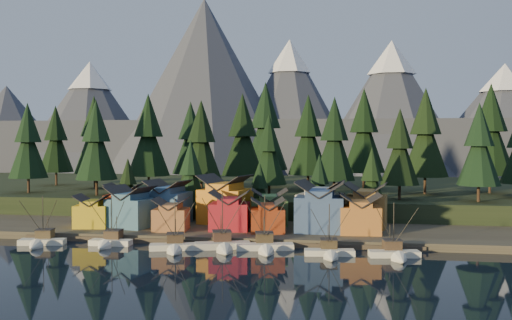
% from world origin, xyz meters
% --- Properties ---
extents(ground, '(500.00, 500.00, 0.00)m').
position_xyz_m(ground, '(0.00, 0.00, 0.00)').
color(ground, black).
rests_on(ground, ground).
extents(shore_strip, '(400.00, 50.00, 1.50)m').
position_xyz_m(shore_strip, '(0.00, 40.00, 0.75)').
color(shore_strip, '#39332A').
rests_on(shore_strip, ground).
extents(hillside, '(420.00, 100.00, 6.00)m').
position_xyz_m(hillside, '(0.00, 90.00, 3.00)').
color(hillside, black).
rests_on(hillside, ground).
extents(dock, '(80.00, 4.00, 1.00)m').
position_xyz_m(dock, '(0.00, 16.50, 0.50)').
color(dock, '#4B4136').
rests_on(dock, ground).
extents(mountain_ridge, '(560.00, 190.00, 90.00)m').
position_xyz_m(mountain_ridge, '(-4.20, 213.59, 26.06)').
color(mountain_ridge, '#474B5B').
rests_on(mountain_ridge, ground).
extents(boat_0, '(9.42, 9.94, 10.66)m').
position_xyz_m(boat_0, '(-33.54, 9.15, 2.04)').
color(boat_0, silver).
rests_on(boat_0, ground).
extents(boat_1, '(8.37, 9.08, 10.72)m').
position_xyz_m(boat_1, '(-20.09, 10.80, 2.15)').
color(boat_1, white).
rests_on(boat_1, ground).
extents(boat_2, '(10.13, 10.57, 10.88)m').
position_xyz_m(boat_2, '(-5.99, 8.34, 2.03)').
color(boat_2, silver).
rests_on(boat_2, ground).
extents(boat_3, '(11.18, 11.62, 11.81)m').
position_xyz_m(boat_3, '(2.69, 10.76, 2.18)').
color(boat_3, beige).
rests_on(boat_3, ground).
extents(boat_4, '(11.39, 12.03, 11.34)m').
position_xyz_m(boat_4, '(10.64, 10.94, 2.02)').
color(boat_4, silver).
rests_on(boat_4, ground).
extents(boat_5, '(9.38, 10.04, 10.18)m').
position_xyz_m(boat_5, '(22.66, 7.94, 1.89)').
color(boat_5, silver).
rests_on(boat_5, ground).
extents(boat_6, '(9.38, 9.95, 10.63)m').
position_xyz_m(boat_6, '(34.04, 8.44, 2.03)').
color(boat_6, silver).
rests_on(boat_6, ground).
extents(house_front_0, '(8.12, 7.80, 7.15)m').
position_xyz_m(house_front_0, '(-29.54, 23.68, 5.26)').
color(house_front_0, gold).
rests_on(house_front_0, shore_strip).
extents(house_front_1, '(10.30, 10.03, 9.04)m').
position_xyz_m(house_front_1, '(-21.26, 24.99, 6.25)').
color(house_front_1, '#345C7B').
rests_on(house_front_1, shore_strip).
extents(house_front_2, '(7.62, 7.67, 6.82)m').
position_xyz_m(house_front_2, '(-11.22, 22.22, 5.08)').
color(house_front_2, '#9F6338').
rests_on(house_front_2, shore_strip).
extents(house_front_3, '(8.81, 8.46, 8.29)m').
position_xyz_m(house_front_3, '(0.87, 24.99, 5.86)').
color(house_front_3, maroon).
rests_on(house_front_3, shore_strip).
extents(house_front_4, '(8.17, 8.60, 7.05)m').
position_xyz_m(house_front_4, '(9.20, 23.53, 5.20)').
color(house_front_4, maroon).
rests_on(house_front_4, shore_strip).
extents(house_front_5, '(10.12, 9.23, 10.45)m').
position_xyz_m(house_front_5, '(19.91, 25.89, 6.99)').
color(house_front_5, '#324976').
rests_on(house_front_5, shore_strip).
extents(house_front_6, '(8.64, 8.23, 8.14)m').
position_xyz_m(house_front_6, '(28.09, 24.80, 5.78)').
color(house_front_6, '#B06A2D').
rests_on(house_front_6, shore_strip).
extents(house_back_0, '(8.91, 8.63, 8.76)m').
position_xyz_m(house_back_0, '(-26.76, 34.38, 6.10)').
color(house_back_0, maroon).
rests_on(house_back_0, shore_strip).
extents(house_back_1, '(10.03, 10.12, 9.86)m').
position_xyz_m(house_back_1, '(-15.25, 32.56, 6.68)').
color(house_back_1, '#3B638D').
rests_on(house_back_1, shore_strip).
extents(house_back_2, '(12.24, 11.58, 11.10)m').
position_xyz_m(house_back_2, '(-2.29, 34.55, 7.33)').
color(house_back_2, orange).
rests_on(house_back_2, shore_strip).
extents(house_back_3, '(9.11, 8.38, 8.17)m').
position_xyz_m(house_back_3, '(8.24, 32.95, 5.79)').
color(house_back_3, '#49753F').
rests_on(house_back_3, shore_strip).
extents(house_back_4, '(10.77, 10.46, 10.19)m').
position_xyz_m(house_back_4, '(19.66, 32.36, 6.85)').
color(house_back_4, beige).
rests_on(house_back_4, shore_strip).
extents(house_back_5, '(9.61, 9.71, 9.69)m').
position_xyz_m(house_back_5, '(29.53, 33.38, 6.59)').
color(house_back_5, olive).
rests_on(house_back_5, shore_strip).
extents(tree_hill_0, '(10.72, 10.72, 24.96)m').
position_xyz_m(tree_hill_0, '(-62.00, 52.00, 19.65)').
color(tree_hill_0, '#332319').
rests_on(tree_hill_0, hillside).
extents(tree_hill_1, '(12.00, 12.00, 27.96)m').
position_xyz_m(tree_hill_1, '(-50.00, 68.00, 21.29)').
color(tree_hill_1, '#332319').
rests_on(tree_hill_1, hillside).
extents(tree_hill_2, '(10.86, 10.86, 25.29)m').
position_xyz_m(tree_hill_2, '(-40.00, 48.00, 19.83)').
color(tree_hill_2, '#332319').
rests_on(tree_hill_2, hillside).
extents(tree_hill_3, '(11.89, 11.89, 27.70)m').
position_xyz_m(tree_hill_3, '(-30.00, 60.00, 21.14)').
color(tree_hill_3, '#332319').
rests_on(tree_hill_3, hillside).
extents(tree_hill_4, '(11.32, 11.32, 26.38)m').
position_xyz_m(tree_hill_4, '(-22.00, 75.00, 20.42)').
color(tree_hill_4, '#332319').
rests_on(tree_hill_4, hillside).
extents(tree_hill_5, '(10.75, 10.75, 25.05)m').
position_xyz_m(tree_hill_5, '(-12.00, 50.00, 19.69)').
color(tree_hill_5, '#332319').
rests_on(tree_hill_5, hillside).
extents(tree_hill_6, '(11.95, 11.95, 27.84)m').
position_xyz_m(tree_hill_6, '(-4.00, 65.00, 21.22)').
color(tree_hill_6, '#332319').
rests_on(tree_hill_6, hillside).
extents(tree_hill_7, '(9.05, 9.05, 21.09)m').
position_xyz_m(tree_hill_7, '(6.00, 48.00, 17.52)').
color(tree_hill_7, '#332319').
rests_on(tree_hill_7, hillside).
extents(tree_hill_8, '(11.95, 11.95, 27.83)m').
position_xyz_m(tree_hill_8, '(14.00, 72.00, 21.21)').
color(tree_hill_8, '#332319').
rests_on(tree_hill_8, hillside).
extents(tree_hill_9, '(11.08, 11.08, 25.81)m').
position_xyz_m(tree_hill_9, '(22.00, 55.00, 20.11)').
color(tree_hill_9, '#332319').
rests_on(tree_hill_9, hillside).
extents(tree_hill_10, '(12.93, 12.93, 30.13)m').
position_xyz_m(tree_hill_10, '(30.00, 80.00, 22.47)').
color(tree_hill_10, '#332319').
rests_on(tree_hill_10, hillside).
extents(tree_hill_11, '(9.61, 9.61, 22.39)m').
position_xyz_m(tree_hill_11, '(38.00, 50.00, 18.24)').
color(tree_hill_11, '#332319').
rests_on(tree_hill_11, hillside).
extents(tree_hill_12, '(12.36, 12.36, 28.79)m').
position_xyz_m(tree_hill_12, '(46.00, 66.00, 21.74)').
color(tree_hill_12, '#332319').
rests_on(tree_hill_12, hillside).
extents(tree_hill_13, '(10.09, 10.09, 23.50)m').
position_xyz_m(tree_hill_13, '(56.00, 48.00, 18.84)').
color(tree_hill_13, '#332319').
rests_on(tree_hill_13, hillside).
extents(tree_hill_14, '(12.98, 12.98, 30.23)m').
position_xyz_m(tree_hill_14, '(64.00, 72.00, 22.53)').
color(tree_hill_14, '#332319').
rests_on(tree_hill_14, hillside).
extents(tree_hill_15, '(14.02, 14.02, 32.65)m').
position_xyz_m(tree_hill_15, '(0.00, 82.00, 23.85)').
color(tree_hill_15, '#332319').
rests_on(tree_hill_15, hillside).
extents(tree_hill_16, '(11.08, 11.08, 25.81)m').
position_xyz_m(tree_hill_16, '(-68.00, 78.00, 20.11)').
color(tree_hill_16, '#332319').
rests_on(tree_hill_16, hillside).
extents(tree_shore_0, '(6.31, 6.31, 14.69)m').
position_xyz_m(tree_shore_0, '(-28.00, 40.00, 9.52)').
color(tree_shore_0, '#332319').
rests_on(tree_shore_0, shore_strip).
extents(tree_shore_1, '(8.23, 8.23, 19.17)m').
position_xyz_m(tree_shore_1, '(-12.00, 40.00, 11.97)').
color(tree_shore_1, '#332319').
rests_on(tree_shore_1, shore_strip).
extents(tree_shore_2, '(5.86, 5.86, 13.64)m').
position_xyz_m(tree_shore_2, '(5.00, 40.00, 8.95)').
color(tree_shore_2, '#332319').
rests_on(tree_shore_2, shore_strip).
extents(tree_shore_3, '(6.83, 6.83, 15.91)m').
position_xyz_m(tree_shore_3, '(19.00, 40.00, 10.19)').
color(tree_shore_3, '#332319').
rests_on(tree_shore_3, shore_strip).
extents(tree_shore_4, '(7.52, 7.52, 17.51)m').
position_xyz_m(tree_shore_4, '(31.00, 40.00, 11.06)').
color(tree_shore_4, '#332319').
rests_on(tree_shore_4, shore_strip).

